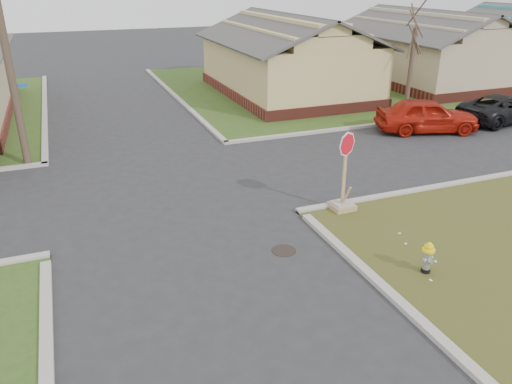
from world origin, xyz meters
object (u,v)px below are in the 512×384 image
object	(u,v)px
stop_sign	(343,193)
utility_pole	(4,37)
fire_hydrant	(428,256)
dark_pickup	(504,108)
red_sedan	(427,115)

from	to	relation	value
stop_sign	utility_pole	bearing A→B (deg)	137.86
fire_hydrant	dark_pickup	world-z (taller)	dark_pickup
utility_pole	dark_pickup	bearing A→B (deg)	-4.93
fire_hydrant	stop_sign	size ratio (longest dim) A/B	0.33
stop_sign	red_sedan	xyz separation A→B (m)	(7.82, 5.89, 0.19)
dark_pickup	red_sedan	bearing A→B (deg)	84.64
utility_pole	red_sedan	distance (m)	17.44
fire_hydrant	utility_pole	bearing A→B (deg)	114.27
utility_pole	red_sedan	bearing A→B (deg)	-6.45
fire_hydrant	dark_pickup	size ratio (longest dim) A/B	0.17
dark_pickup	stop_sign	bearing A→B (deg)	109.50
stop_sign	dark_pickup	size ratio (longest dim) A/B	0.52
red_sedan	fire_hydrant	bearing A→B (deg)	159.48
red_sedan	dark_pickup	size ratio (longest dim) A/B	0.96
stop_sign	dark_pickup	world-z (taller)	stop_sign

